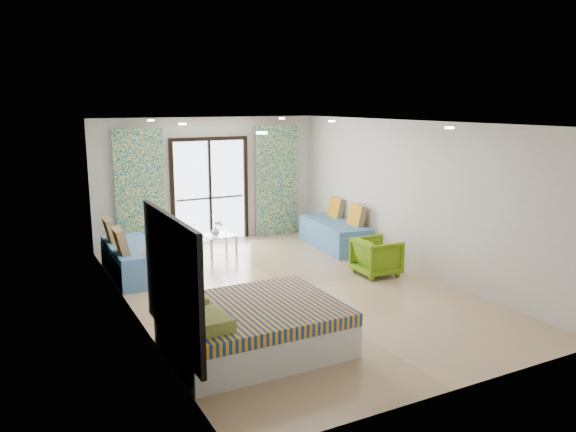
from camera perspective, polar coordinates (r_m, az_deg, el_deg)
name	(u,v)px	position (r m, az deg, el deg)	size (l,w,h in m)	color
floor	(289,289)	(9.30, 0.12, -7.40)	(5.00, 7.50, 0.01)	tan
ceiling	(289,123)	(8.80, 0.13, 9.47)	(5.00, 7.50, 0.01)	silver
wall_back	(209,180)	(12.35, -8.01, 3.66)	(5.00, 0.01, 2.70)	silver
wall_front	(461,269)	(5.98, 17.14, -5.14)	(5.00, 0.01, 2.70)	silver
wall_left	(131,224)	(8.12, -15.69, -0.74)	(0.01, 7.50, 2.70)	silver
wall_right	(412,196)	(10.34, 12.50, 1.98)	(0.01, 7.50, 2.70)	silver
balcony_door	(210,184)	(12.34, -7.95, 3.22)	(1.76, 0.08, 2.28)	black
balcony_rail	(210,198)	(12.40, -7.92, 1.81)	(1.52, 0.03, 0.04)	#595451
curtain_left	(140,191)	(11.77, -14.82, 2.51)	(1.00, 0.10, 2.50)	white
curtain_right	(277,181)	(12.80, -1.17, 3.59)	(1.00, 0.10, 2.50)	white
downlight_a	(262,133)	(6.39, -2.67, 8.43)	(0.12, 0.12, 0.02)	#FFE0B2
downlight_b	(449,128)	(7.99, 16.08, 8.61)	(0.12, 0.12, 0.02)	#FFE0B2
downlight_c	(182,124)	(9.20, -10.69, 9.18)	(0.12, 0.12, 0.02)	#FFE0B2
downlight_d	(332,121)	(10.37, 4.47, 9.58)	(0.12, 0.12, 0.02)	#FFE0B2
downlight_e	(151,120)	(11.12, -13.76, 9.42)	(0.12, 0.12, 0.02)	#FFE0B2
downlight_f	(282,118)	(12.11, -0.62, 9.88)	(0.12, 0.12, 0.02)	#FFE0B2
headboard	(171,280)	(6.48, -11.77, -6.36)	(0.06, 2.10, 1.50)	black
switch_plate	(144,254)	(7.65, -14.44, -3.73)	(0.02, 0.10, 0.10)	silver
bed	(252,327)	(7.05, -3.68, -11.15)	(2.07, 1.69, 0.72)	silver
daybed_left	(132,259)	(10.29, -15.58, -4.19)	(0.77, 1.98, 0.98)	teal
daybed_right	(335,233)	(11.87, 4.78, -1.74)	(0.95, 2.04, 0.97)	teal
coffee_table	(219,237)	(11.35, -7.03, -2.12)	(0.62, 0.62, 0.70)	silver
vase	(215,231)	(11.29, -7.39, -1.52)	(0.17, 0.18, 0.17)	white
armchair	(377,255)	(10.06, 9.01, -3.93)	(0.70, 0.66, 0.72)	#629012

